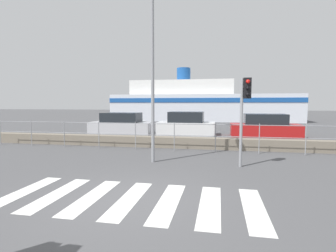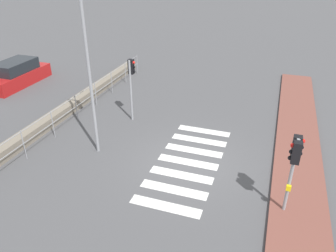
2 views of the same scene
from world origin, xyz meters
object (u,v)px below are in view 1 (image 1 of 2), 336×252
streetlamp (151,46)px  parked_car_white (186,125)px  ferry_boat (200,103)px  parked_car_silver (122,124)px  traffic_light_far (245,102)px  parked_car_red (265,127)px

streetlamp → parked_car_white: 9.51m
ferry_boat → parked_car_silver: (-4.40, -17.10, -1.52)m
traffic_light_far → ferry_boat: (-3.38, 25.96, -0.05)m
parked_car_red → traffic_light_far: bearing=-103.4°
parked_car_silver → streetlamp: bearing=-62.7°
parked_car_white → parked_car_red: size_ratio=0.90×
traffic_light_far → parked_car_silver: size_ratio=0.67×
ferry_boat → parked_car_silver: size_ratio=5.10×
ferry_boat → parked_car_white: (0.32, -17.10, -1.48)m
parked_car_silver → parked_car_red: size_ratio=1.03×
ferry_boat → parked_car_white: bearing=-88.9°
traffic_light_far → parked_car_red: traffic_light_far is taller
parked_car_red → parked_car_white: bearing=180.0°
traffic_light_far → ferry_boat: bearing=97.4°
streetlamp → parked_car_white: size_ratio=1.77×
parked_car_white → streetlamp: bearing=-91.0°
traffic_light_far → parked_car_white: 9.49m
parked_car_silver → parked_car_red: 9.90m
ferry_boat → traffic_light_far: bearing=-82.6°
traffic_light_far → parked_car_white: traffic_light_far is taller
ferry_boat → parked_car_white: 17.17m
traffic_light_far → ferry_boat: ferry_boat is taller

